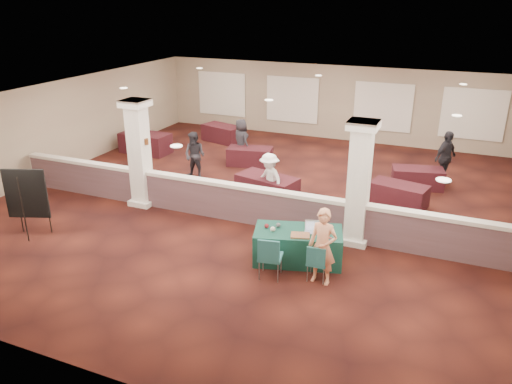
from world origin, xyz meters
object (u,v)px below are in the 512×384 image
at_px(conf_chair_main, 317,260).
at_px(far_table_back_right, 417,178).
at_px(far_table_front_right, 398,195).
at_px(attendee_b, 269,179).
at_px(woman, 323,247).
at_px(far_table_back_center, 250,156).
at_px(far_table_back_left, 223,133).
at_px(easel_board, 26,194).
at_px(attendee_d, 241,140).
at_px(conf_chair_side, 270,255).
at_px(attendee_a, 195,155).
at_px(attendee_c, 445,158).
at_px(near_table, 298,246).
at_px(far_table_front_center, 267,188).
at_px(far_table_front_left, 146,143).

relative_size(conf_chair_main, far_table_back_right, 0.54).
relative_size(far_table_front_right, attendee_b, 1.04).
height_order(woman, far_table_front_right, woman).
distance_m(woman, far_table_back_center, 8.40).
bearing_deg(far_table_back_left, easel_board, -92.99).
bearing_deg(attendee_d, attendee_b, 158.79).
height_order(far_table_back_right, attendee_d, attendee_d).
bearing_deg(far_table_front_right, attendee_b, -158.64).
bearing_deg(far_table_back_center, conf_chair_side, -63.34).
bearing_deg(attendee_a, attendee_d, 74.64).
bearing_deg(attendee_b, attendee_d, 154.90).
bearing_deg(attendee_c, attendee_a, 139.78).
bearing_deg(far_table_front_right, easel_board, -145.45).
distance_m(far_table_back_left, attendee_c, 9.36).
xyz_separation_m(near_table, attendee_c, (2.84, 6.94, 0.51)).
height_order(far_table_back_left, attendee_a, attendee_a).
bearing_deg(far_table_front_center, woman, -54.24).
distance_m(woman, far_table_back_left, 11.81).
bearing_deg(far_table_front_center, conf_chair_main, -55.32).
bearing_deg(far_table_front_right, attendee_c, 66.07).
xyz_separation_m(attendee_b, attendee_c, (4.76, 3.94, 0.10)).
bearing_deg(far_table_front_center, conf_chair_side, -67.63).
relative_size(conf_chair_main, far_table_front_right, 0.53).
bearing_deg(attendee_d, easel_board, 106.14).
relative_size(woman, far_table_back_left, 1.00).
height_order(easel_board, attendee_b, easel_board).
relative_size(woman, far_table_back_right, 1.08).
height_order(conf_chair_side, far_table_back_center, conf_chair_side).
bearing_deg(attendee_d, far_table_back_left, -16.20).
xyz_separation_m(woman, attendee_b, (-2.71, 3.72, -0.08)).
bearing_deg(far_table_front_left, woman, -36.01).
height_order(near_table, far_table_back_right, near_table).
height_order(conf_chair_side, far_table_back_right, conf_chair_side).
bearing_deg(far_table_back_right, far_table_front_left, -178.91).
bearing_deg(far_table_front_center, far_table_back_left, 128.10).
xyz_separation_m(near_table, easel_board, (-6.86, -1.49, 0.80)).
bearing_deg(attendee_a, far_table_back_center, 61.01).
bearing_deg(far_table_back_center, attendee_b, -57.54).
height_order(conf_chair_side, far_table_front_right, conf_chair_side).
bearing_deg(far_table_front_left, attendee_d, 7.10).
distance_m(conf_chair_main, attendee_d, 8.85).
bearing_deg(far_table_back_right, attendee_a, -164.35).
xyz_separation_m(far_table_front_center, attendee_d, (-2.34, 3.20, 0.44)).
relative_size(conf_chair_side, far_table_back_left, 0.58).
bearing_deg(attendee_c, far_table_front_center, 157.00).
distance_m(woman, attendee_d, 8.91).
distance_m(far_table_back_right, attendee_d, 6.56).
height_order(conf_chair_main, easel_board, easel_board).
xyz_separation_m(near_table, conf_chair_main, (0.68, -0.72, 0.13)).
distance_m(conf_chair_main, far_table_front_left, 11.33).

